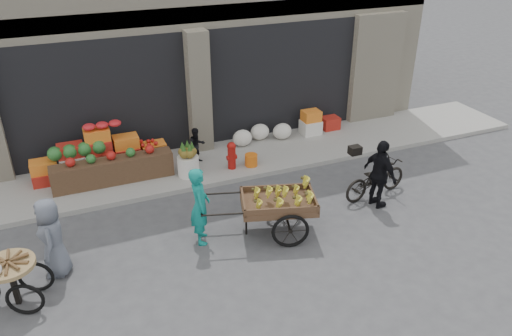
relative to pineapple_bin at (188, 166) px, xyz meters
name	(u,v)px	position (x,y,z in m)	size (l,w,h in m)	color
ground	(278,256)	(0.75, -3.60, -0.37)	(80.00, 80.00, 0.00)	#424244
sidewalk	(212,163)	(0.75, 0.50, -0.31)	(18.00, 2.20, 0.12)	gray
building	(166,6)	(0.75, 4.43, 3.00)	(14.00, 6.45, 7.00)	beige
fruit_display	(109,154)	(-1.73, 0.78, 0.30)	(3.10, 1.12, 1.24)	#AC2117
pineapple_bin	(188,166)	(0.00, 0.00, 0.00)	(0.52, 0.52, 0.50)	silver
fire_hydrant	(232,154)	(1.10, -0.05, 0.13)	(0.22, 0.22, 0.71)	#A5140F
orange_bucket	(251,160)	(1.60, -0.10, -0.10)	(0.32, 0.32, 0.30)	orange
right_bay_goods	(293,127)	(3.36, 1.10, 0.04)	(3.35, 0.60, 0.70)	silver
seated_person	(197,146)	(0.40, 0.60, 0.21)	(0.45, 0.35, 0.93)	black
banana_cart	(276,201)	(1.03, -2.84, 0.39)	(2.68, 1.64, 1.05)	brown
vendor_woman	(200,206)	(-0.45, -2.53, 0.44)	(0.59, 0.39, 1.62)	#108177
tricycle_cart	(11,277)	(-3.84, -3.07, 0.20)	(1.46, 1.06, 0.95)	#9E7F51
vendor_grey	(52,237)	(-3.14, -2.48, 0.39)	(0.75, 0.49, 1.53)	slate
bicycle	(375,178)	(3.75, -2.36, 0.08)	(0.60, 1.72, 0.90)	black
cyclist	(380,174)	(3.55, -2.76, 0.42)	(0.93, 0.39, 1.58)	black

